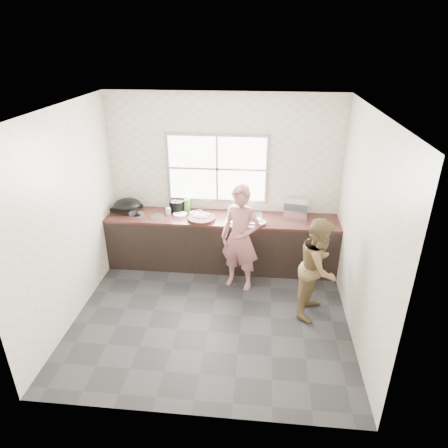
# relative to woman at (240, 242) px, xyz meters

# --- Properties ---
(floor) EXTENTS (3.60, 3.20, 0.01)m
(floor) POSITION_rel_woman_xyz_m (-0.33, -0.74, -0.75)
(floor) COLOR #27272A
(floor) RESTS_ON ground
(ceiling) EXTENTS (3.60, 3.20, 0.01)m
(ceiling) POSITION_rel_woman_xyz_m (-0.33, -0.74, 1.96)
(ceiling) COLOR silver
(ceiling) RESTS_ON wall_back
(wall_back) EXTENTS (3.60, 0.01, 2.70)m
(wall_back) POSITION_rel_woman_xyz_m (-0.33, 0.87, 0.61)
(wall_back) COLOR beige
(wall_back) RESTS_ON ground
(wall_left) EXTENTS (0.01, 3.20, 2.70)m
(wall_left) POSITION_rel_woman_xyz_m (-2.13, -0.74, 0.61)
(wall_left) COLOR beige
(wall_left) RESTS_ON ground
(wall_right) EXTENTS (0.01, 3.20, 2.70)m
(wall_right) POSITION_rel_woman_xyz_m (1.48, -0.74, 0.61)
(wall_right) COLOR silver
(wall_right) RESTS_ON ground
(wall_front) EXTENTS (3.60, 0.01, 2.70)m
(wall_front) POSITION_rel_woman_xyz_m (-0.33, -2.34, 0.61)
(wall_front) COLOR beige
(wall_front) RESTS_ON ground
(cabinet) EXTENTS (3.60, 0.62, 0.82)m
(cabinet) POSITION_rel_woman_xyz_m (-0.33, 0.55, -0.33)
(cabinet) COLOR black
(cabinet) RESTS_ON floor
(countertop) EXTENTS (3.60, 0.64, 0.04)m
(countertop) POSITION_rel_woman_xyz_m (-0.33, 0.55, 0.10)
(countertop) COLOR #3B1D18
(countertop) RESTS_ON cabinet
(sink) EXTENTS (0.55, 0.45, 0.02)m
(sink) POSITION_rel_woman_xyz_m (0.02, 0.55, 0.12)
(sink) COLOR silver
(sink) RESTS_ON countertop
(faucet) EXTENTS (0.02, 0.02, 0.30)m
(faucet) POSITION_rel_woman_xyz_m (0.02, 0.75, 0.27)
(faucet) COLOR silver
(faucet) RESTS_ON countertop
(window_frame) EXTENTS (1.60, 0.05, 1.10)m
(window_frame) POSITION_rel_woman_xyz_m (-0.43, 0.85, 0.81)
(window_frame) COLOR #9EA0A5
(window_frame) RESTS_ON wall_back
(window_glazing) EXTENTS (1.50, 0.01, 1.00)m
(window_glazing) POSITION_rel_woman_xyz_m (-0.43, 0.83, 0.81)
(window_glazing) COLOR white
(window_glazing) RESTS_ON window_frame
(woman) EXTENTS (0.63, 0.51, 1.48)m
(woman) POSITION_rel_woman_xyz_m (0.00, 0.00, 0.00)
(woman) COLOR #B66D70
(woman) RESTS_ON floor
(person_side) EXTENTS (0.73, 0.82, 1.38)m
(person_side) POSITION_rel_woman_xyz_m (1.05, -0.52, -0.05)
(person_side) COLOR brown
(person_side) RESTS_ON floor
(cutting_board) EXTENTS (0.52, 0.52, 0.04)m
(cutting_board) POSITION_rel_woman_xyz_m (-0.63, 0.43, 0.14)
(cutting_board) COLOR #321913
(cutting_board) RESTS_ON countertop
(cleaver) EXTENTS (0.23, 0.20, 0.01)m
(cleaver) POSITION_rel_woman_xyz_m (-0.75, 0.63, 0.16)
(cleaver) COLOR silver
(cleaver) RESTS_ON cutting_board
(bowl_mince) EXTENTS (0.27, 0.27, 0.06)m
(bowl_mince) POSITION_rel_woman_xyz_m (-0.64, 0.49, 0.15)
(bowl_mince) COLOR silver
(bowl_mince) RESTS_ON countertop
(bowl_crabs) EXTENTS (0.20, 0.20, 0.06)m
(bowl_crabs) POSITION_rel_woman_xyz_m (0.08, 0.51, 0.15)
(bowl_crabs) COLOR white
(bowl_crabs) RESTS_ON countertop
(bowl_held) EXTENTS (0.23, 0.23, 0.06)m
(bowl_held) POSITION_rel_woman_xyz_m (0.28, 0.34, 0.15)
(bowl_held) COLOR silver
(bowl_held) RESTS_ON countertop
(black_pot) EXTENTS (0.28, 0.28, 0.17)m
(black_pot) POSITION_rel_woman_xyz_m (-1.07, 0.74, 0.20)
(black_pot) COLOR black
(black_pot) RESTS_ON countertop
(plate_food) EXTENTS (0.28, 0.28, 0.02)m
(plate_food) POSITION_rel_woman_xyz_m (-0.99, 0.59, 0.13)
(plate_food) COLOR white
(plate_food) RESTS_ON countertop
(bottle_green) EXTENTS (0.13, 0.13, 0.26)m
(bottle_green) POSITION_rel_woman_xyz_m (-0.91, 0.75, 0.25)
(bottle_green) COLOR #4D9E33
(bottle_green) RESTS_ON countertop
(bottle_brown_tall) EXTENTS (0.09, 0.09, 0.18)m
(bottle_brown_tall) POSITION_rel_woman_xyz_m (-1.09, 0.70, 0.21)
(bottle_brown_tall) COLOR #3E190F
(bottle_brown_tall) RESTS_ON countertop
(bottle_brown_short) EXTENTS (0.15, 0.15, 0.15)m
(bottle_brown_short) POSITION_rel_woman_xyz_m (-1.06, 0.78, 0.20)
(bottle_brown_short) COLOR #4B2D12
(bottle_brown_short) RESTS_ON countertop
(glass_jar) EXTENTS (0.09, 0.09, 0.11)m
(glass_jar) POSITION_rel_woman_xyz_m (-1.18, 0.58, 0.17)
(glass_jar) COLOR #B9BEC0
(glass_jar) RESTS_ON countertop
(burner) EXTENTS (0.49, 0.49, 0.06)m
(burner) POSITION_rel_woman_xyz_m (-1.90, 0.70, 0.15)
(burner) COLOR black
(burner) RESTS_ON countertop
(wok) EXTENTS (0.56, 0.56, 0.16)m
(wok) POSITION_rel_woman_xyz_m (-1.83, 0.58, 0.26)
(wok) COLOR black
(wok) RESTS_ON burner
(dish_rack) EXTENTS (0.40, 0.31, 0.27)m
(dish_rack) POSITION_rel_woman_xyz_m (0.81, 0.67, 0.25)
(dish_rack) COLOR white
(dish_rack) RESTS_ON countertop
(pot_lid_left) EXTENTS (0.28, 0.28, 0.01)m
(pot_lid_left) POSITION_rel_woman_xyz_m (-1.68, 0.52, 0.12)
(pot_lid_left) COLOR silver
(pot_lid_left) RESTS_ON countertop
(pot_lid_right) EXTENTS (0.28, 0.28, 0.01)m
(pot_lid_right) POSITION_rel_woman_xyz_m (-1.33, 0.46, 0.12)
(pot_lid_right) COLOR #AAADB1
(pot_lid_right) RESTS_ON countertop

